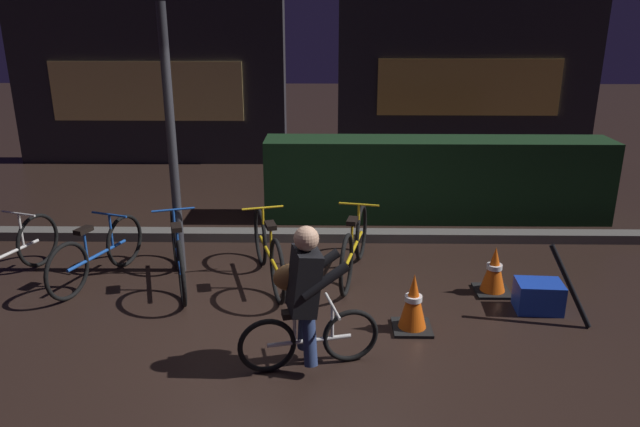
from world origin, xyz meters
TOP-DOWN VIEW (x-y plane):
  - ground_plane at (0.00, 0.00)m, footprint 40.00×40.00m
  - sidewalk_curb at (0.00, 2.20)m, footprint 12.00×0.24m
  - hedge_row at (1.80, 3.10)m, footprint 4.80×0.70m
  - storefront_left at (-3.14, 6.50)m, footprint 5.15×0.54m
  - storefront_right at (3.04, 7.20)m, footprint 5.14×0.54m
  - street_post at (-1.39, 1.20)m, footprint 0.10×0.10m
  - parked_bike_leftmost at (-3.22, 0.88)m, footprint 0.57×1.49m
  - parked_bike_left_mid at (-2.22, 0.91)m, footprint 0.58×1.45m
  - parked_bike_center_left at (-1.33, 0.85)m, footprint 0.58×1.61m
  - parked_bike_center_right at (-0.36, 0.92)m, footprint 0.56×1.63m
  - parked_bike_right_mid at (0.57, 1.11)m, footprint 0.47×1.62m
  - traffic_cone_near at (1.07, -0.10)m, footprint 0.36×0.36m
  - traffic_cone_far at (2.02, 0.69)m, footprint 0.36×0.36m
  - blue_crate at (2.36, 0.30)m, footprint 0.46×0.35m
  - cyclist at (0.10, -0.71)m, footprint 1.16×0.50m
  - closed_umbrella at (2.55, 0.05)m, footprint 0.42×0.28m

SIDE VIEW (x-z plane):
  - ground_plane at x=0.00m, z-range 0.00..0.00m
  - sidewalk_curb at x=0.00m, z-range 0.00..0.12m
  - blue_crate at x=2.36m, z-range 0.00..0.30m
  - traffic_cone_far at x=2.02m, z-range -0.01..0.50m
  - traffic_cone_near at x=1.07m, z-range -0.01..0.55m
  - parked_bike_left_mid at x=-2.22m, z-range -0.03..0.67m
  - parked_bike_leftmost at x=-3.22m, z-range -0.03..0.69m
  - parked_bike_right_mid at x=0.57m, z-range -0.03..0.73m
  - parked_bike_center_left at x=-1.33m, z-range -0.04..0.74m
  - parked_bike_center_right at x=-0.36m, z-range -0.04..0.74m
  - closed_umbrella at x=2.55m, z-range 0.00..0.76m
  - hedge_row at x=1.80m, z-range 0.00..1.15m
  - cyclist at x=0.10m, z-range 0.01..1.25m
  - street_post at x=-1.39m, z-range 0.00..2.91m
  - storefront_left at x=-3.14m, z-range -0.01..4.41m
  - storefront_right at x=3.04m, z-range -0.01..4.52m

